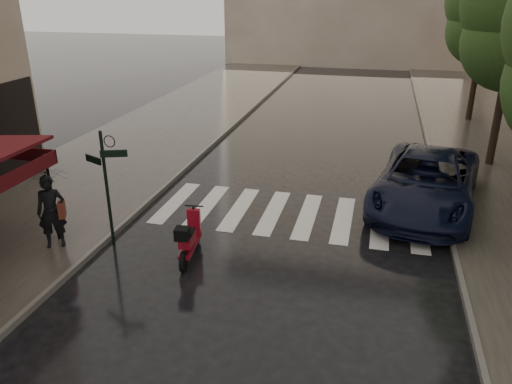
% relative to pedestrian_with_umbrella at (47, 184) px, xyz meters
% --- Properties ---
extents(ground, '(120.00, 120.00, 0.00)m').
position_rel_pedestrian_with_umbrella_xyz_m(ground, '(2.48, -2.41, -1.83)').
color(ground, black).
rests_on(ground, ground).
extents(sidewalk_near, '(6.00, 60.00, 0.12)m').
position_rel_pedestrian_with_umbrella_xyz_m(sidewalk_near, '(-2.02, 9.59, -1.77)').
color(sidewalk_near, '#38332D').
rests_on(sidewalk_near, ground).
extents(sidewalk_far, '(5.50, 60.00, 0.12)m').
position_rel_pedestrian_with_umbrella_xyz_m(sidewalk_far, '(12.73, 9.59, -1.77)').
color(sidewalk_far, '#38332D').
rests_on(sidewalk_far, ground).
extents(curb_near, '(0.12, 60.00, 0.16)m').
position_rel_pedestrian_with_umbrella_xyz_m(curb_near, '(1.03, 9.59, -1.76)').
color(curb_near, '#595651').
rests_on(curb_near, ground).
extents(curb_far, '(0.12, 60.00, 0.16)m').
position_rel_pedestrian_with_umbrella_xyz_m(curb_far, '(9.93, 9.59, -1.76)').
color(curb_far, '#595651').
rests_on(curb_far, ground).
extents(crosswalk, '(7.85, 3.20, 0.01)m').
position_rel_pedestrian_with_umbrella_xyz_m(crosswalk, '(5.45, 3.59, -1.83)').
color(crosswalk, silver).
rests_on(crosswalk, ground).
extents(signpost, '(1.17, 0.29, 3.10)m').
position_rel_pedestrian_with_umbrella_xyz_m(signpost, '(1.28, 0.59, -0.00)').
color(signpost, black).
rests_on(signpost, ground).
extents(tree_far, '(3.80, 3.80, 8.16)m').
position_rel_pedestrian_with_umbrella_xyz_m(tree_far, '(12.18, 16.59, 3.62)').
color(tree_far, black).
rests_on(tree_far, sidewalk_far).
extents(pedestrian_with_umbrella, '(1.54, 1.55, 2.59)m').
position_rel_pedestrian_with_umbrella_xyz_m(pedestrian_with_umbrella, '(0.00, 0.00, 0.00)').
color(pedestrian_with_umbrella, black).
rests_on(pedestrian_with_umbrella, sidewalk_near).
extents(scooter, '(0.56, 1.78, 1.17)m').
position_rel_pedestrian_with_umbrella_xyz_m(scooter, '(3.49, 0.40, -1.29)').
color(scooter, black).
rests_on(scooter, ground).
extents(parked_car, '(3.85, 6.50, 1.70)m').
position_rel_pedestrian_with_umbrella_xyz_m(parked_car, '(9.33, 5.05, -0.99)').
color(parked_car, black).
rests_on(parked_car, ground).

